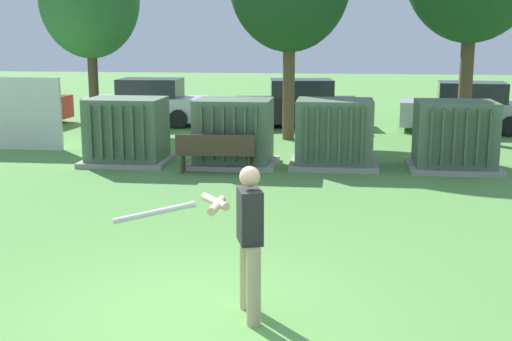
{
  "coord_description": "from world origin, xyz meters",
  "views": [
    {
      "loc": [
        1.56,
        -6.99,
        3.15
      ],
      "look_at": [
        0.24,
        3.5,
        1.0
      ],
      "focal_mm": 47.25,
      "sensor_mm": 36.0,
      "label": 1
    }
  ],
  "objects_px": {
    "parked_car_leftmost": "(9,102)",
    "parked_car_left_of_center": "(148,103)",
    "batter": "(245,234)",
    "parked_car_rightmost": "(467,109)",
    "transformer_east": "(454,137)",
    "parked_car_right_of_center": "(298,105)",
    "park_bench": "(215,151)",
    "transformer_mid_east": "(334,134)",
    "transformer_west": "(127,132)",
    "transformer_mid_west": "(234,133)"
  },
  "relations": [
    {
      "from": "transformer_east",
      "to": "parked_car_left_of_center",
      "type": "height_order",
      "value": "same"
    },
    {
      "from": "parked_car_rightmost",
      "to": "transformer_mid_west",
      "type": "bearing_deg",
      "value": -134.94
    },
    {
      "from": "parked_car_left_of_center",
      "to": "parked_car_right_of_center",
      "type": "xyz_separation_m",
      "value": [
        5.27,
        0.27,
        0.0
      ]
    },
    {
      "from": "transformer_mid_east",
      "to": "parked_car_right_of_center",
      "type": "xyz_separation_m",
      "value": [
        -1.33,
        7.13,
        -0.04
      ]
    },
    {
      "from": "parked_car_rightmost",
      "to": "parked_car_leftmost",
      "type": "bearing_deg",
      "value": 179.44
    },
    {
      "from": "transformer_mid_west",
      "to": "park_bench",
      "type": "distance_m",
      "value": 1.08
    },
    {
      "from": "transformer_east",
      "to": "transformer_west",
      "type": "bearing_deg",
      "value": -178.54
    },
    {
      "from": "transformer_west",
      "to": "transformer_mid_east",
      "type": "distance_m",
      "value": 5.07
    },
    {
      "from": "park_bench",
      "to": "parked_car_leftmost",
      "type": "bearing_deg",
      "value": 138.79
    },
    {
      "from": "transformer_mid_east",
      "to": "parked_car_left_of_center",
      "type": "distance_m",
      "value": 9.51
    },
    {
      "from": "transformer_east",
      "to": "transformer_mid_west",
      "type": "bearing_deg",
      "value": -178.5
    },
    {
      "from": "transformer_east",
      "to": "batter",
      "type": "xyz_separation_m",
      "value": [
        -3.69,
        -8.97,
        0.19
      ]
    },
    {
      "from": "park_bench",
      "to": "batter",
      "type": "relative_size",
      "value": 1.05
    },
    {
      "from": "parked_car_left_of_center",
      "to": "parked_car_rightmost",
      "type": "xyz_separation_m",
      "value": [
        10.84,
        -0.37,
        0.0
      ]
    },
    {
      "from": "batter",
      "to": "parked_car_rightmost",
      "type": "relative_size",
      "value": 0.4
    },
    {
      "from": "transformer_mid_west",
      "to": "parked_car_right_of_center",
      "type": "height_order",
      "value": "same"
    },
    {
      "from": "transformer_west",
      "to": "parked_car_right_of_center",
      "type": "relative_size",
      "value": 0.48
    },
    {
      "from": "park_bench",
      "to": "parked_car_right_of_center",
      "type": "height_order",
      "value": "parked_car_right_of_center"
    },
    {
      "from": "transformer_mid_east",
      "to": "park_bench",
      "type": "relative_size",
      "value": 1.15
    },
    {
      "from": "transformer_mid_east",
      "to": "parked_car_leftmost",
      "type": "bearing_deg",
      "value": 150.26
    },
    {
      "from": "transformer_west",
      "to": "batter",
      "type": "xyz_separation_m",
      "value": [
        4.18,
        -8.77,
        0.19
      ]
    },
    {
      "from": "transformer_east",
      "to": "parked_car_leftmost",
      "type": "relative_size",
      "value": 0.49
    },
    {
      "from": "batter",
      "to": "parked_car_rightmost",
      "type": "xyz_separation_m",
      "value": [
        5.13,
        15.51,
        -0.22
      ]
    },
    {
      "from": "transformer_east",
      "to": "parked_car_left_of_center",
      "type": "relative_size",
      "value": 0.5
    },
    {
      "from": "transformer_west",
      "to": "parked_car_rightmost",
      "type": "bearing_deg",
      "value": 35.89
    },
    {
      "from": "transformer_west",
      "to": "transformer_east",
      "type": "relative_size",
      "value": 1.0
    },
    {
      "from": "transformer_west",
      "to": "parked_car_right_of_center",
      "type": "height_order",
      "value": "same"
    },
    {
      "from": "transformer_east",
      "to": "batter",
      "type": "bearing_deg",
      "value": -112.33
    },
    {
      "from": "parked_car_leftmost",
      "to": "parked_car_left_of_center",
      "type": "relative_size",
      "value": 1.01
    },
    {
      "from": "transformer_mid_east",
      "to": "parked_car_rightmost",
      "type": "distance_m",
      "value": 7.75
    },
    {
      "from": "transformer_east",
      "to": "transformer_mid_east",
      "type": "bearing_deg",
      "value": 179.11
    },
    {
      "from": "transformer_west",
      "to": "batter",
      "type": "height_order",
      "value": "batter"
    },
    {
      "from": "transformer_west",
      "to": "parked_car_right_of_center",
      "type": "distance_m",
      "value": 8.27
    },
    {
      "from": "batter",
      "to": "transformer_east",
      "type": "bearing_deg",
      "value": 67.67
    },
    {
      "from": "parked_car_rightmost",
      "to": "batter",
      "type": "bearing_deg",
      "value": -108.3
    },
    {
      "from": "transformer_west",
      "to": "parked_car_right_of_center",
      "type": "xyz_separation_m",
      "value": [
        3.73,
        7.37,
        -0.04
      ]
    },
    {
      "from": "transformer_mid_west",
      "to": "parked_car_rightmost",
      "type": "distance_m",
      "value": 9.42
    },
    {
      "from": "parked_car_left_of_center",
      "to": "parked_car_rightmost",
      "type": "distance_m",
      "value": 10.84
    },
    {
      "from": "park_bench",
      "to": "parked_car_rightmost",
      "type": "distance_m",
      "value": 10.34
    },
    {
      "from": "transformer_west",
      "to": "parked_car_rightmost",
      "type": "height_order",
      "value": "same"
    },
    {
      "from": "parked_car_right_of_center",
      "to": "parked_car_rightmost",
      "type": "height_order",
      "value": "same"
    },
    {
      "from": "transformer_west",
      "to": "park_bench",
      "type": "bearing_deg",
      "value": -21.69
    },
    {
      "from": "batter",
      "to": "transformer_mid_west",
      "type": "bearing_deg",
      "value": 99.81
    },
    {
      "from": "transformer_east",
      "to": "parked_car_rightmost",
      "type": "xyz_separation_m",
      "value": [
        1.44,
        6.53,
        -0.04
      ]
    },
    {
      "from": "parked_car_rightmost",
      "to": "transformer_west",
      "type": "bearing_deg",
      "value": -144.11
    },
    {
      "from": "parked_car_leftmost",
      "to": "parked_car_left_of_center",
      "type": "xyz_separation_m",
      "value": [
        5.04,
        0.21,
        0.0
      ]
    },
    {
      "from": "transformer_west",
      "to": "transformer_east",
      "type": "bearing_deg",
      "value": 1.46
    },
    {
      "from": "transformer_west",
      "to": "parked_car_right_of_center",
      "type": "bearing_deg",
      "value": 63.14
    },
    {
      "from": "batter",
      "to": "parked_car_leftmost",
      "type": "relative_size",
      "value": 0.41
    },
    {
      "from": "transformer_mid_west",
      "to": "parked_car_left_of_center",
      "type": "relative_size",
      "value": 0.5
    }
  ]
}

